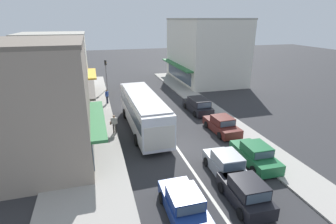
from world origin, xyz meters
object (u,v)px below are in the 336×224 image
(city_bus, at_px, (143,110))
(hatchback_behind_bus_near, at_px, (225,164))
(parked_wagon_kerb_third, at_px, (198,105))
(pedestrian_browsing_midblock, at_px, (107,96))
(parked_sedan_kerb_front, at_px, (255,155))
(parked_sedan_kerb_second, at_px, (222,125))
(pedestrian_with_handbag_near, at_px, (114,123))
(hatchback_queue_far_back, at_px, (246,192))
(traffic_light_downstreet, at_px, (106,70))
(sedan_behind_bus_mid, at_px, (184,205))

(city_bus, xyz_separation_m, hatchback_behind_bus_near, (3.64, -8.59, -1.17))
(parked_wagon_kerb_third, distance_m, pedestrian_browsing_midblock, 10.68)
(parked_sedan_kerb_front, bearing_deg, parked_sedan_kerb_second, 87.25)
(city_bus, xyz_separation_m, parked_sedan_kerb_front, (6.24, -7.98, -1.22))
(parked_sedan_kerb_second, bearing_deg, hatchback_behind_bus_near, -115.13)
(hatchback_behind_bus_near, relative_size, pedestrian_browsing_midblock, 2.31)
(city_bus, relative_size, hatchback_behind_bus_near, 2.90)
(parked_sedan_kerb_front, bearing_deg, pedestrian_with_handbag_near, 139.45)
(hatchback_queue_far_back, relative_size, traffic_light_downstreet, 0.89)
(traffic_light_downstreet, bearing_deg, parked_sedan_kerb_front, -69.71)
(parked_sedan_kerb_front, xyz_separation_m, parked_wagon_kerb_third, (0.24, 10.98, 0.08))
(city_bus, distance_m, parked_wagon_kerb_third, 7.22)
(sedan_behind_bus_mid, relative_size, parked_sedan_kerb_front, 0.99)
(city_bus, bearing_deg, traffic_light_downstreet, 98.61)
(parked_sedan_kerb_front, bearing_deg, parked_wagon_kerb_third, 88.76)
(city_bus, distance_m, sedan_behind_bus_mid, 11.55)
(city_bus, xyz_separation_m, traffic_light_downstreet, (-2.28, 15.04, 0.97))
(city_bus, xyz_separation_m, parked_sedan_kerb_second, (6.50, -2.50, -1.22))
(sedan_behind_bus_mid, bearing_deg, city_bus, 89.11)
(hatchback_queue_far_back, xyz_separation_m, pedestrian_with_handbag_near, (-5.97, 11.12, 0.36))
(sedan_behind_bus_mid, bearing_deg, hatchback_queue_far_back, -0.18)
(hatchback_queue_far_back, bearing_deg, hatchback_behind_bus_near, 83.60)
(hatchback_queue_far_back, height_order, parked_sedan_kerb_front, hatchback_queue_far_back)
(sedan_behind_bus_mid, distance_m, parked_sedan_kerb_front, 7.31)
(parked_sedan_kerb_front, height_order, pedestrian_with_handbag_near, pedestrian_with_handbag_near)
(city_bus, height_order, traffic_light_downstreet, traffic_light_downstreet)
(hatchback_behind_bus_near, height_order, parked_sedan_kerb_front, hatchback_behind_bus_near)
(traffic_light_downstreet, distance_m, pedestrian_with_handbag_near, 15.53)
(city_bus, relative_size, pedestrian_browsing_midblock, 6.69)
(parked_wagon_kerb_third, bearing_deg, city_bus, -155.19)
(parked_sedan_kerb_second, distance_m, traffic_light_downstreet, 19.74)
(city_bus, height_order, pedestrian_browsing_midblock, city_bus)
(parked_sedan_kerb_second, bearing_deg, hatchback_queue_far_back, -109.49)
(parked_sedan_kerb_front, xyz_separation_m, traffic_light_downstreet, (-8.51, 23.03, 2.19))
(parked_wagon_kerb_third, height_order, traffic_light_downstreet, traffic_light_downstreet)
(hatchback_behind_bus_near, xyz_separation_m, parked_sedan_kerb_second, (2.86, 6.09, -0.05))
(pedestrian_browsing_midblock, bearing_deg, pedestrian_with_handbag_near, -89.74)
(parked_sedan_kerb_front, distance_m, pedestrian_browsing_midblock, 18.71)
(parked_sedan_kerb_second, height_order, parked_wagon_kerb_third, parked_wagon_kerb_third)
(traffic_light_downstreet, bearing_deg, pedestrian_browsing_midblock, -93.66)
(hatchback_queue_far_back, xyz_separation_m, parked_sedan_kerb_second, (3.18, 9.00, -0.05))
(parked_sedan_kerb_front, relative_size, pedestrian_with_handbag_near, 2.61)
(parked_sedan_kerb_front, height_order, traffic_light_downstreet, traffic_light_downstreet)
(hatchback_queue_far_back, relative_size, pedestrian_with_handbag_near, 2.30)
(parked_sedan_kerb_second, bearing_deg, sedan_behind_bus_mid, -126.61)
(parked_sedan_kerb_front, bearing_deg, hatchback_behind_bus_near, -166.80)
(parked_sedan_kerb_front, relative_size, pedestrian_browsing_midblock, 2.61)
(parked_wagon_kerb_third, bearing_deg, parked_sedan_kerb_front, -91.24)
(parked_sedan_kerb_front, xyz_separation_m, pedestrian_with_handbag_near, (-8.89, 7.61, 0.40))
(traffic_light_downstreet, xyz_separation_m, pedestrian_with_handbag_near, (-0.38, -15.42, -1.79))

